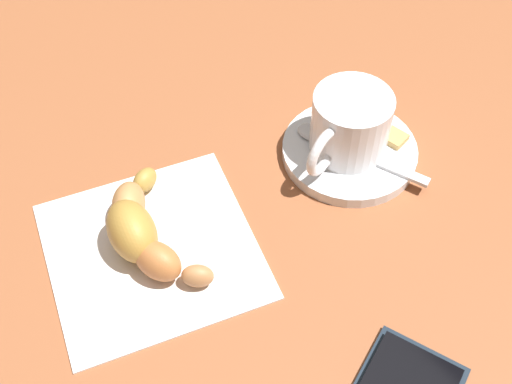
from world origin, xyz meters
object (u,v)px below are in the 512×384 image
Objects in this scene: espresso_cup at (349,125)px; sugar_packet at (375,127)px; teaspoon at (340,145)px; napkin at (152,250)px; saucer at (349,151)px; croissant at (140,231)px.

sugar_packet is at bearing -178.84° from espresso_cup.
teaspoon is 0.19m from napkin.
croissant is (0.20, -0.03, 0.02)m from saucer.
teaspoon is at bearing 74.56° from sugar_packet.
espresso_cup is 0.60× the size of napkin.
napkin is at bearing 73.91° from sugar_packet.
teaspoon is (0.00, -0.00, -0.03)m from espresso_cup.
sugar_packet is (-0.03, -0.00, 0.01)m from saucer.
saucer is 0.03m from espresso_cup.
teaspoon is 0.04m from sugar_packet.
napkin is (0.23, -0.02, -0.01)m from sugar_packet.
espresso_cup is at bearing -30.38° from saucer.
teaspoon is 1.96× the size of sugar_packet.
espresso_cup reaches higher than sugar_packet.
espresso_cup is 0.04m from sugar_packet.
napkin is at bearing 113.05° from croissant.
espresso_cup is 0.20m from napkin.
teaspoon is at bearing -37.54° from saucer.
espresso_cup is at bearing 137.35° from teaspoon.
espresso_cup is (0.00, -0.00, 0.03)m from saucer.
croissant is (0.23, -0.03, 0.01)m from sugar_packet.
saucer is at bearing 173.42° from napkin.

